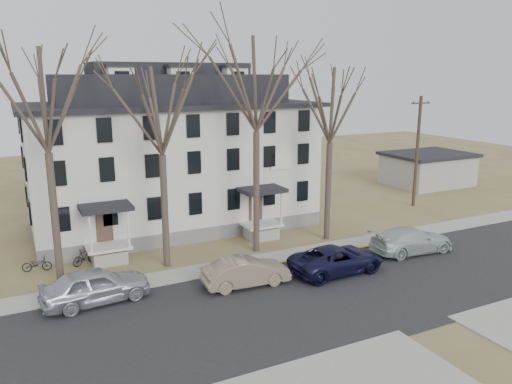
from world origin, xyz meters
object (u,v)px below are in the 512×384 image
utility_pole_far (417,150)px  car_white (412,241)px  bicycle_left (37,265)px  tree_mid_left (160,104)px  tree_center (256,77)px  car_tan (246,272)px  car_silver (96,286)px  tree_mid_right (331,100)px  car_navy (337,260)px  tree_far_left (43,93)px  bicycle_right (85,257)px  boarding_house (172,155)px

utility_pole_far → car_white: (-8.70, -8.96, -4.09)m
car_white → bicycle_left: bearing=75.9°
bicycle_left → tree_mid_left: bearing=-96.8°
tree_center → bicycle_left: (-13.06, 2.50, -10.65)m
utility_pole_far → car_tan: 22.73m
tree_mid_left → car_silver: 10.38m
tree_center → tree_mid_right: 5.70m
tree_mid_right → car_navy: 10.76m
car_white → tree_far_left: bearing=81.3°
tree_center → bicycle_left: 17.03m
tree_far_left → bicycle_left: size_ratio=8.29×
tree_center → utility_pole_far: (17.50, 4.20, -6.18)m
tree_mid_right → car_tan: bearing=-150.8°
tree_center → utility_pole_far: 19.03m
utility_pole_far → car_tan: bearing=-156.4°
utility_pole_far → car_white: 13.15m
car_tan → tree_far_left: bearing=66.1°
car_silver → car_white: size_ratio=0.95×
utility_pole_far → car_silver: 29.37m
car_tan → car_white: bearing=-86.2°
car_white → bicycle_right: car_white is taller
tree_mid_left → bicycle_right: size_ratio=7.46×
car_silver → car_tan: car_silver is taller
boarding_house → car_tan: size_ratio=4.37×
tree_far_left → car_tan: (9.01, -4.75, -9.56)m
tree_center → car_tan: size_ratio=3.09×
tree_far_left → tree_center: size_ratio=0.93×
tree_mid_left → bicycle_right: bearing=152.0°
tree_mid_left → tree_mid_right: size_ratio=1.00×
utility_pole_far → bicycle_right: (-27.89, -1.87, -4.39)m
boarding_house → tree_mid_left: (-3.00, -8.15, 4.22)m
car_silver → bicycle_right: (0.22, 5.61, -0.39)m
car_silver → bicycle_left: 6.29m
boarding_house → tree_center: bearing=-69.8°
tree_center → car_white: bearing=-28.4°
car_tan → car_white: 11.79m
tree_mid_left → car_white: tree_mid_left is taller
car_tan → car_navy: bearing=-92.8°
bicycle_right → tree_mid_right: bearing=-128.0°
boarding_house → car_navy: bearing=-67.9°
tree_mid_right → car_tan: size_ratio=2.67×
tree_mid_right → bicycle_left: size_ratio=7.69×
car_navy → car_tan: bearing=82.1°
boarding_house → tree_far_left: bearing=-137.8°
car_tan → car_navy: 5.54m
tree_center → car_navy: tree_center is taller
car_silver → car_tan: size_ratio=1.11×
bicycle_left → car_white: bearing=-95.7°
tree_mid_right → car_navy: tree_mid_right is taller
tree_center → car_silver: (-10.61, -3.28, -10.18)m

